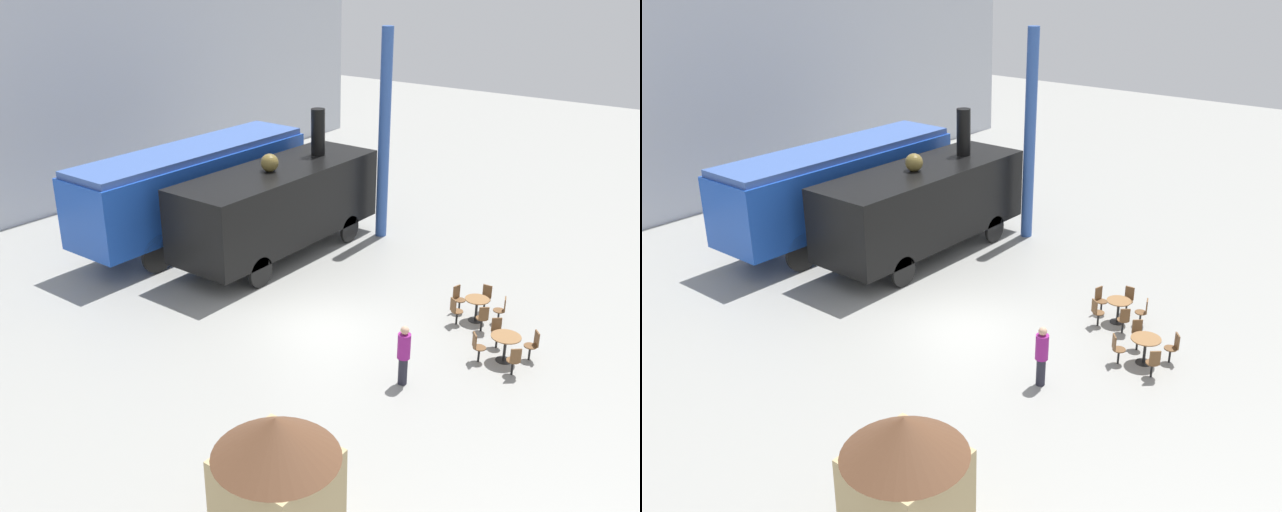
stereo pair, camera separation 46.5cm
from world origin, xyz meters
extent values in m
plane|color=gray|center=(0.00, 0.00, 0.00)|extent=(80.00, 80.00, 0.00)
cube|color=#B2B7C1|center=(0.00, 15.26, 4.50)|extent=(44.00, 0.15, 9.00)
cube|color=blue|center=(2.74, 8.19, 2.17)|extent=(10.17, 2.64, 2.55)
cone|color=blue|center=(8.83, 8.19, 2.17)|extent=(2.00, 2.42, 2.42)
cube|color=#3A579D|center=(2.74, 8.19, 3.56)|extent=(9.97, 2.43, 0.24)
cylinder|color=black|center=(5.80, 6.93, 0.69)|extent=(1.38, 0.12, 1.38)
cylinder|color=black|center=(5.80, 9.45, 0.69)|extent=(1.38, 0.12, 1.38)
cylinder|color=black|center=(-0.31, 6.93, 0.69)|extent=(1.38, 0.12, 1.38)
cylinder|color=black|center=(-0.31, 9.45, 0.69)|extent=(1.38, 0.12, 1.38)
cube|color=black|center=(3.54, 4.63, 2.00)|extent=(8.59, 2.86, 2.61)
cylinder|color=black|center=(5.91, 4.63, 4.18)|extent=(0.53, 0.53, 1.75)
sphere|color=brown|center=(3.11, 4.63, 3.61)|extent=(0.64, 0.64, 0.64)
cylinder|color=black|center=(6.12, 3.26, 0.53)|extent=(1.07, 0.12, 1.07)
cylinder|color=black|center=(6.12, 6.00, 0.53)|extent=(1.07, 0.12, 1.07)
cylinder|color=black|center=(0.97, 3.26, 0.53)|extent=(1.07, 0.12, 1.07)
cylinder|color=black|center=(0.97, 6.00, 0.53)|extent=(1.07, 0.12, 1.07)
cylinder|color=black|center=(3.15, -3.57, 0.01)|extent=(0.44, 0.44, 0.02)
cylinder|color=black|center=(3.15, -3.57, 0.36)|extent=(0.08, 0.08, 0.69)
cylinder|color=olive|center=(3.15, -3.57, 0.72)|extent=(0.74, 0.74, 0.03)
cylinder|color=black|center=(1.47, -5.23, 0.01)|extent=(0.44, 0.44, 0.02)
cylinder|color=black|center=(1.47, -5.23, 0.38)|extent=(0.08, 0.08, 0.72)
cylinder|color=olive|center=(1.47, -5.23, 0.75)|extent=(0.82, 0.82, 0.03)
cylinder|color=black|center=(3.40, -4.19, 0.21)|extent=(0.06, 0.06, 0.42)
cylinder|color=brown|center=(3.40, -4.19, 0.43)|extent=(0.36, 0.36, 0.03)
cube|color=brown|center=(3.45, -4.33, 0.66)|extent=(0.28, 0.14, 0.42)
cylinder|color=black|center=(3.82, -3.52, 0.21)|extent=(0.06, 0.06, 0.42)
cylinder|color=brown|center=(3.82, -3.52, 0.43)|extent=(0.36, 0.36, 0.03)
cube|color=brown|center=(3.97, -3.51, 0.66)|extent=(0.06, 0.29, 0.42)
cylinder|color=black|center=(3.32, -2.92, 0.21)|extent=(0.06, 0.06, 0.42)
cylinder|color=brown|center=(3.32, -2.92, 0.43)|extent=(0.36, 0.36, 0.03)
cube|color=brown|center=(3.35, -2.77, 0.66)|extent=(0.29, 0.11, 0.42)
cylinder|color=black|center=(2.58, -3.21, 0.21)|extent=(0.06, 0.06, 0.42)
cylinder|color=brown|center=(2.58, -3.21, 0.43)|extent=(0.36, 0.36, 0.03)
cube|color=brown|center=(2.46, -3.12, 0.66)|extent=(0.19, 0.26, 0.42)
cylinder|color=black|center=(2.63, -3.99, 0.21)|extent=(0.06, 0.06, 0.42)
cylinder|color=brown|center=(2.63, -3.99, 0.43)|extent=(0.36, 0.36, 0.03)
cube|color=brown|center=(2.52, -4.09, 0.66)|extent=(0.21, 0.25, 0.42)
cylinder|color=black|center=(2.01, -4.77, 0.21)|extent=(0.06, 0.06, 0.42)
cylinder|color=brown|center=(2.01, -4.77, 0.43)|extent=(0.36, 0.36, 0.03)
cube|color=brown|center=(2.12, -4.67, 0.66)|extent=(0.22, 0.24, 0.42)
cylinder|color=black|center=(1.01, -4.70, 0.21)|extent=(0.06, 0.06, 0.42)
cylinder|color=brown|center=(1.01, -4.70, 0.43)|extent=(0.36, 0.36, 0.03)
cube|color=brown|center=(0.91, -4.58, 0.66)|extent=(0.24, 0.22, 0.42)
cylinder|color=black|center=(0.94, -5.70, 0.21)|extent=(0.06, 0.06, 0.42)
cylinder|color=brown|center=(0.94, -5.70, 0.43)|extent=(0.36, 0.36, 0.03)
cube|color=brown|center=(0.82, -5.80, 0.66)|extent=(0.22, 0.24, 0.42)
cylinder|color=black|center=(1.94, -5.77, 0.21)|extent=(0.06, 0.06, 0.42)
cylinder|color=brown|center=(1.94, -5.77, 0.43)|extent=(0.36, 0.36, 0.03)
cube|color=brown|center=(2.04, -5.88, 0.66)|extent=(0.24, 0.22, 0.42)
cylinder|color=#262633|center=(-1.20, -3.60, 0.39)|extent=(0.24, 0.24, 0.77)
cylinder|color=#8C1E7A|center=(-1.20, -3.60, 1.12)|extent=(0.34, 0.34, 0.69)
sphere|color=tan|center=(-1.20, -3.60, 1.57)|extent=(0.22, 0.22, 0.22)
cube|color=tan|center=(-7.49, -4.74, 1.10)|extent=(1.80, 1.80, 2.20)
cone|color=brown|center=(-7.49, -4.74, 2.60)|extent=(2.34, 2.34, 0.80)
cylinder|color=#2D519E|center=(7.49, 2.69, 4.00)|extent=(0.44, 0.44, 8.00)
camera|label=1|loc=(-15.09, -11.52, 10.32)|focal=40.00mm
camera|label=2|loc=(-14.80, -11.88, 10.32)|focal=40.00mm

